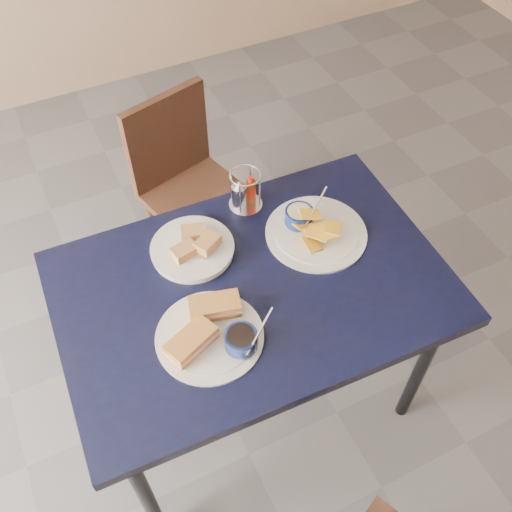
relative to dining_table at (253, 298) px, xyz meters
name	(u,v)px	position (x,y,z in m)	size (l,w,h in m)	color
ground	(249,454)	(-0.11, -0.20, -0.68)	(6.00, 6.00, 0.00)	#505055
dining_table	(253,298)	(0.00, 0.00, 0.00)	(1.16, 0.79, 0.75)	black
chair_far	(188,173)	(0.09, 0.83, -0.22)	(0.46, 0.45, 0.80)	black
sandwich_plate	(213,331)	(-0.17, -0.11, 0.10)	(0.31, 0.30, 0.12)	white
plantain_plate	(312,228)	(0.25, 0.10, 0.09)	(0.32, 0.32, 0.12)	white
bread_basket	(193,248)	(-0.11, 0.19, 0.09)	(0.25, 0.25, 0.07)	white
condiment_caddy	(244,193)	(0.11, 0.30, 0.13)	(0.11, 0.11, 0.14)	silver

